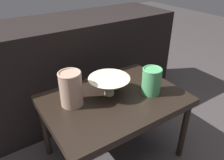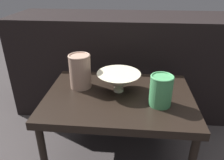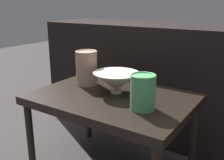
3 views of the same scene
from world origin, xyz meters
The scene contains 6 objects.
ground_plane centered at (0.00, 0.00, 0.00)m, with size 8.00×8.00×0.00m, color #383333.
table centered at (0.00, 0.00, 0.40)m, with size 0.76×0.55×0.44m.
couch_backdrop centered at (0.00, 0.62, 0.37)m, with size 1.64×0.50×0.74m.
bowl centered at (-0.01, 0.04, 0.50)m, with size 0.23×0.23×0.10m.
vase_textured_left centered at (-0.22, 0.07, 0.54)m, with size 0.12×0.12×0.19m.
vase_colorful_right centered at (0.20, -0.07, 0.52)m, with size 0.11×0.11×0.15m.
Camera 1 is at (-0.56, -0.83, 1.12)m, focal length 35.00 mm.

